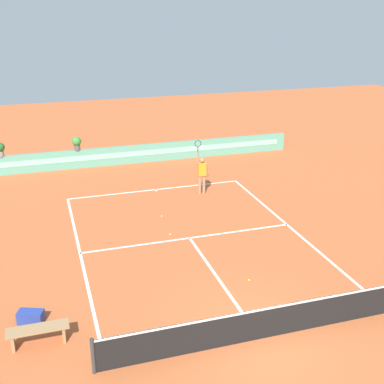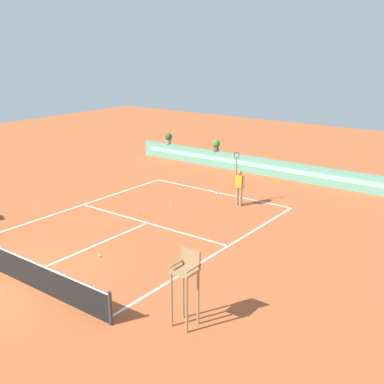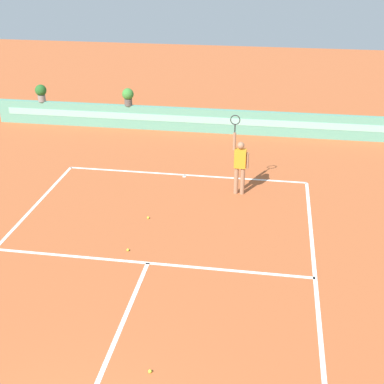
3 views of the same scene
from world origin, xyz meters
TOP-DOWN VIEW (x-y plane):
  - ground_plane at (0.00, 6.00)m, footprint 60.00×60.00m
  - court_lines at (0.00, 6.72)m, footprint 8.32×11.94m
  - net at (0.00, 0.00)m, footprint 8.92×0.10m
  - back_wall_barrier at (0.00, 16.39)m, footprint 18.00×0.21m
  - bench_courtside at (-5.65, 1.55)m, footprint 1.60×0.44m
  - gear_bag at (-5.84, 2.61)m, footprint 0.78×0.59m
  - tennis_player at (1.94, 10.74)m, footprint 0.62×0.23m
  - tennis_ball_near_baseline at (-0.64, 6.87)m, footprint 0.07×0.07m
  - tennis_ball_mid_court at (-0.52, 8.65)m, footprint 0.07×0.07m
  - tennis_ball_by_sideline at (0.90, 2.82)m, footprint 0.07×0.07m
  - potted_plant_far_left at (-7.01, 16.39)m, footprint 0.48×0.48m
  - potted_plant_left at (-3.17, 16.39)m, footprint 0.48×0.48m

SIDE VIEW (x-z plane):
  - ground_plane at x=0.00m, z-range 0.00..0.00m
  - court_lines at x=0.00m, z-range 0.00..0.01m
  - tennis_ball_near_baseline at x=-0.64m, z-range 0.00..0.07m
  - tennis_ball_mid_court at x=-0.52m, z-range 0.00..0.07m
  - tennis_ball_by_sideline at x=0.90m, z-range 0.00..0.07m
  - gear_bag at x=-5.84m, z-range 0.00..0.36m
  - bench_courtside at x=-5.65m, z-range 0.12..0.63m
  - back_wall_barrier at x=0.00m, z-range 0.00..1.00m
  - net at x=0.00m, z-range 0.01..1.01m
  - tennis_player at x=1.94m, z-range -0.24..2.34m
  - potted_plant_far_left at x=-7.01m, z-range 1.05..1.78m
  - potted_plant_left at x=-3.17m, z-range 1.05..1.78m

